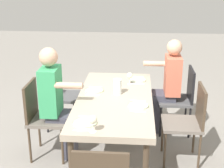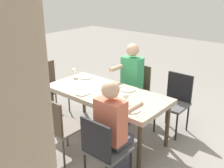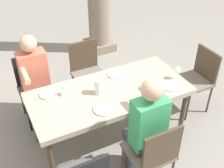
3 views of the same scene
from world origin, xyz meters
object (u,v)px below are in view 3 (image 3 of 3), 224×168
Objects in this scene: chair_mid_south at (153,152)px; diner_woman_green at (145,127)px; diner_man_white at (36,82)px; wine_glass_0 at (65,87)px; chair_head_east at (198,76)px; chair_mid_north at (87,69)px; plate_3 at (170,86)px; dining_table at (110,95)px; wine_glass_3 at (177,71)px; plate_2 at (116,74)px; water_pitcher at (99,87)px; plate_0 at (49,94)px; chair_west_north at (35,84)px; plate_1 at (104,109)px.

diner_woman_green is at bearing 89.12° from chair_mid_south.
diner_woman_green is 1.53m from diner_man_white.
chair_mid_south is 6.02× the size of wine_glass_0.
chair_head_east is at bearing 27.30° from diner_woman_green.
chair_mid_north reaches higher than plate_3.
chair_head_east is 0.71× the size of diner_man_white.
dining_table is at bearing 94.13° from chair_mid_south.
diner_woman_green is at bearing -146.03° from wine_glass_3.
chair_head_east reaches higher than plate_3.
plate_3 is at bearing 44.52° from chair_mid_south.
plate_3 is (0.68, -0.24, 0.07)m from dining_table.
water_pitcher reaches higher than plate_2.
plate_2 and plate_3 have the same top height.
diner_man_white is 8.39× the size of wine_glass_0.
water_pitcher is at bearing -47.89° from diner_man_white.
wine_glass_3 is (1.33, -0.30, 0.01)m from wine_glass_0.
dining_table is at bearing -21.79° from plate_0.
water_pitcher is (-0.35, -0.25, 0.07)m from plate_2.
diner_man_white is 0.57m from wine_glass_0.
chair_mid_north is 0.72× the size of diner_man_white.
diner_man_white is at bearing 120.04° from diner_woman_green.
water_pitcher is (0.57, -0.63, 0.14)m from diner_man_white.
chair_head_east reaches higher than chair_west_north.
wine_glass_3 is at bearing -32.71° from chair_west_north.
plate_1 is 0.88m from plate_3.
wine_glass_3 reaches higher than plate_0.
plate_1 is at bearing -127.24° from dining_table.
plate_2 is (0.92, -0.39, 0.07)m from diner_man_white.
plate_2 is at bearing 0.79° from plate_0.
chair_mid_south is 1.55m from chair_head_east.
plate_2 is at bearing 166.59° from chair_head_east.
chair_mid_north reaches higher than chair_head_east.
wine_glass_3 is (1.49, -0.40, 0.11)m from plate_0.
wine_glass_0 is (-0.48, 0.16, 0.17)m from dining_table.
water_pitcher reaches higher than chair_mid_south.
diner_man_white is at bearing 136.82° from dining_table.
diner_woman_green reaches higher than plate_2.
plate_1 is at bearing -104.37° from water_pitcher.
chair_west_north is 1.86m from chair_mid_south.
diner_woman_green is (0.00, 0.19, 0.18)m from chair_mid_south.
plate_0 and plate_3 have the same top height.
plate_0 is 0.57m from water_pitcher.
plate_0 is 1.43× the size of wine_glass_3.
chair_head_east is 0.69× the size of diner_woman_green.
plate_1 is 1.29× the size of water_pitcher.
plate_0 is at bearing -179.21° from plate_2.
chair_west_north reaches higher than wine_glass_0.
plate_0 is 1.01× the size of plate_2.
wine_glass_3 is at bearing -164.67° from chair_head_east.
wine_glass_0 reaches higher than plate_2.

